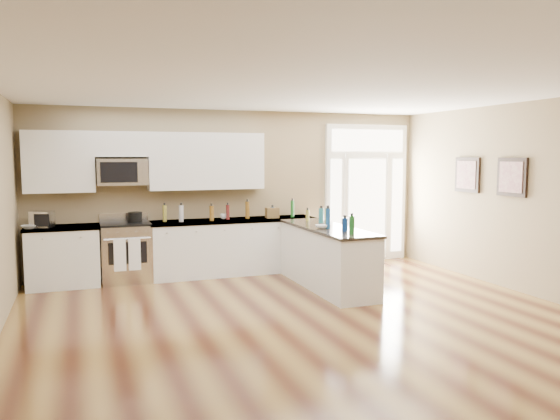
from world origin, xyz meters
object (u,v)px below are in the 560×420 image
toaster_oven (42,219)px  kitchen_range (126,252)px  peninsula_cabinet (327,259)px  stockpot (135,217)px

toaster_oven → kitchen_range: bearing=28.7°
kitchen_range → toaster_oven: bearing=-176.3°
peninsula_cabinet → stockpot: bearing=150.7°
kitchen_range → toaster_oven: toaster_oven is taller
peninsula_cabinet → kitchen_range: 3.20m
stockpot → toaster_oven: toaster_oven is taller
stockpot → toaster_oven: (-1.37, -0.14, 0.03)m
peninsula_cabinet → kitchen_range: size_ratio=2.15×
peninsula_cabinet → stockpot: stockpot is taller
kitchen_range → stockpot: bearing=22.6°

